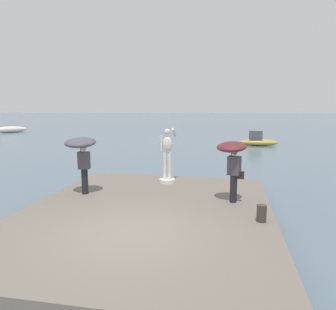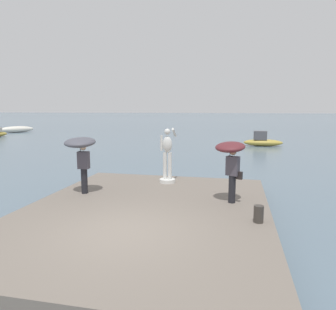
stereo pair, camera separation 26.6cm
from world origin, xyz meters
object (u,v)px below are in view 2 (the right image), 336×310
statue_white_figure (167,159)px  onlooker_right (231,155)px  onlooker_left (81,148)px  boat_near (262,141)px  mooring_bollard (259,214)px  boat_rightward (17,129)px

statue_white_figure → onlooker_right: (2.52, -2.21, 0.55)m
onlooker_left → onlooker_right: onlooker_left is taller
statue_white_figure → boat_near: size_ratio=0.64×
onlooker_left → mooring_bollard: 6.27m
onlooker_left → mooring_bollard: size_ratio=4.46×
onlooker_left → boat_rightward: 38.77m
mooring_bollard → boat_near: size_ratio=0.13×
statue_white_figure → boat_near: 18.14m
statue_white_figure → mooring_bollard: statue_white_figure is taller
boat_near → boat_rightward: bearing=163.4°
statue_white_figure → boat_rightward: bearing=135.7°
onlooker_left → boat_near: bearing=69.0°
onlooker_left → onlooker_right: 5.10m
statue_white_figure → boat_rightward: (-27.85, 27.18, -0.91)m
statue_white_figure → boat_rightward: statue_white_figure is taller
onlooker_right → onlooker_left: bearing=179.9°
mooring_bollard → boat_near: (1.65, 21.34, -0.16)m
boat_near → onlooker_left: bearing=-111.0°
boat_rightward → onlooker_left: bearing=-49.3°
onlooker_right → statue_white_figure: bearing=138.7°
boat_rightward → onlooker_right: bearing=-44.1°
onlooker_left → statue_white_figure: bearing=40.4°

